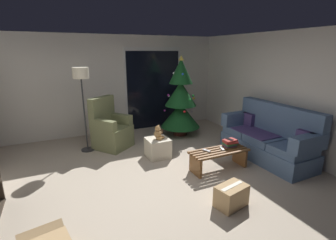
% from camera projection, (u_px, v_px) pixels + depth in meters
% --- Properties ---
extents(ground_plane, '(7.00, 7.00, 0.00)m').
position_uv_depth(ground_plane, '(164.00, 183.00, 4.04)').
color(ground_plane, '#B2A38E').
extents(wall_back, '(5.72, 0.12, 2.50)m').
position_uv_depth(wall_back, '(116.00, 85.00, 6.38)').
color(wall_back, silver).
rests_on(wall_back, ground).
extents(wall_right, '(0.12, 6.00, 2.50)m').
position_uv_depth(wall_right, '(295.00, 95.00, 4.86)').
color(wall_right, silver).
rests_on(wall_right, ground).
extents(patio_door_frame, '(1.60, 0.02, 2.20)m').
position_uv_depth(patio_door_frame, '(153.00, 88.00, 6.76)').
color(patio_door_frame, silver).
rests_on(patio_door_frame, ground).
extents(patio_door_glass, '(1.50, 0.02, 2.10)m').
position_uv_depth(patio_door_glass, '(154.00, 90.00, 6.76)').
color(patio_door_glass, black).
rests_on(patio_door_glass, ground).
extents(couch, '(0.81, 1.95, 1.08)m').
position_uv_depth(couch, '(269.00, 139.00, 4.90)').
color(couch, slate).
rests_on(couch, ground).
extents(coffee_table, '(1.10, 0.40, 0.37)m').
position_uv_depth(coffee_table, '(219.00, 156.00, 4.45)').
color(coffee_table, brown).
rests_on(coffee_table, ground).
extents(remote_white, '(0.09, 0.16, 0.02)m').
position_uv_depth(remote_white, '(222.00, 149.00, 4.46)').
color(remote_white, silver).
rests_on(remote_white, coffee_table).
extents(remote_silver, '(0.09, 0.16, 0.02)m').
position_uv_depth(remote_silver, '(207.00, 151.00, 4.37)').
color(remote_silver, '#ADADB2').
rests_on(remote_silver, coffee_table).
extents(book_stack, '(0.26, 0.23, 0.14)m').
position_uv_depth(book_stack, '(230.00, 143.00, 4.58)').
color(book_stack, '#6B3D7A').
rests_on(book_stack, coffee_table).
extents(cell_phone, '(0.09, 0.15, 0.01)m').
position_uv_depth(cell_phone, '(230.00, 139.00, 4.55)').
color(cell_phone, black).
rests_on(cell_phone, book_stack).
extents(christmas_tree, '(1.00, 1.00, 2.00)m').
position_uv_depth(christmas_tree, '(181.00, 101.00, 6.14)').
color(christmas_tree, '#4C1E19').
rests_on(christmas_tree, ground).
extents(armchair, '(0.96, 0.96, 1.13)m').
position_uv_depth(armchair, '(111.00, 130.00, 5.45)').
color(armchair, olive).
rests_on(armchair, ground).
extents(floor_lamp, '(0.32, 0.32, 1.78)m').
position_uv_depth(floor_lamp, '(81.00, 81.00, 4.96)').
color(floor_lamp, '#2D2D30').
rests_on(floor_lamp, ground).
extents(ottoman, '(0.44, 0.44, 0.39)m').
position_uv_depth(ottoman, '(158.00, 148.00, 4.99)').
color(ottoman, beige).
rests_on(ottoman, ground).
extents(teddy_bear_honey, '(0.21, 0.22, 0.29)m').
position_uv_depth(teddy_bear_honey, '(158.00, 133.00, 4.90)').
color(teddy_bear_honey, tan).
rests_on(teddy_bear_honey, ottoman).
extents(teddy_bear_chestnut_by_tree, '(0.20, 0.20, 0.29)m').
position_uv_depth(teddy_bear_chestnut_by_tree, '(161.00, 136.00, 5.93)').
color(teddy_bear_chestnut_by_tree, brown).
rests_on(teddy_bear_chestnut_by_tree, ground).
extents(cardboard_box_taped_mid_floor, '(0.49, 0.37, 0.31)m').
position_uv_depth(cardboard_box_taped_mid_floor, '(231.00, 196.00, 3.40)').
color(cardboard_box_taped_mid_floor, tan).
rests_on(cardboard_box_taped_mid_floor, ground).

